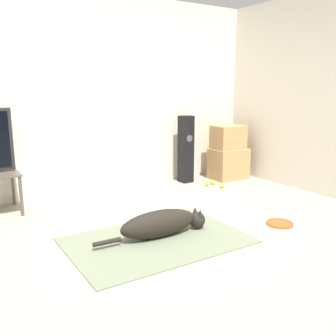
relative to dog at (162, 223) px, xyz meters
The scene contains 11 objects.
ground_plane 0.29m from the dog, 113.27° to the right, with size 12.00×12.00×0.00m, color #9E9384.
wall_back 2.19m from the dog, 93.05° to the left, with size 8.00×0.06×2.55m.
area_rug 0.16m from the dog, 148.70° to the right, with size 1.60×1.08×0.01m.
dog is the anchor object (origin of this frame).
frisbee 1.25m from the dog, 16.96° to the right, with size 0.27×0.27×0.03m.
cardboard_box_lower 2.50m from the dog, 34.88° to the left, with size 0.54×0.38×0.46m.
cardboard_box_upper 2.55m from the dog, 35.26° to the left, with size 0.47×0.33×0.35m.
floor_speaker 2.14m from the dog, 49.37° to the left, with size 0.18×0.18×0.97m.
tennis_ball_by_boxes 1.94m from the dog, 39.51° to the left, with size 0.07×0.07×0.07m.
tennis_ball_near_speaker 2.06m from the dog, 37.99° to the left, with size 0.07×0.07×0.07m.
tennis_ball_loose_on_carpet 1.91m from the dog, 32.92° to the left, with size 0.07×0.07×0.07m.
Camera 1 is at (-1.60, -2.59, 1.38)m, focal length 40.00 mm.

